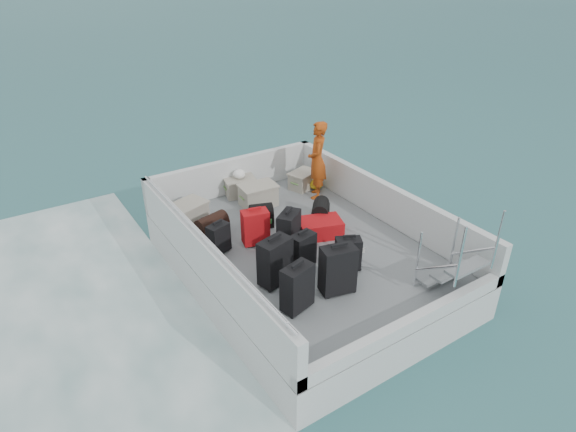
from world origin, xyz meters
name	(u,v)px	position (x,y,z in m)	size (l,w,h in m)	color
ground	(302,275)	(0.00, 0.00, 0.00)	(160.00, 160.00, 0.00)	#16484F
ferry_hull	(302,261)	(0.00, 0.00, 0.30)	(3.60, 5.00, 0.60)	silver
deck	(302,245)	(0.00, 0.00, 0.61)	(3.30, 4.70, 0.02)	slate
deck_fittings	(332,228)	(0.35, -0.32, 0.99)	(3.60, 5.00, 0.90)	silver
suitcase_0	(297,288)	(-0.98, -1.29, 0.96)	(0.44, 0.25, 0.68)	black
suitcase_1	(275,262)	(-0.92, -0.63, 0.98)	(0.48, 0.28, 0.72)	black
suitcase_2	(219,239)	(-1.24, 0.54, 0.87)	(0.35, 0.21, 0.51)	black
suitcase_3	(338,270)	(-0.30, -1.29, 0.99)	(0.48, 0.28, 0.73)	black
suitcase_4	(303,251)	(-0.36, -0.52, 0.91)	(0.38, 0.23, 0.57)	black
suitcase_5	(255,228)	(-0.62, 0.46, 0.92)	(0.43, 0.26, 0.60)	#B60E10
suitcase_6	(348,254)	(0.18, -0.94, 0.89)	(0.38, 0.22, 0.53)	black
suitcase_7	(289,230)	(-0.22, 0.06, 0.93)	(0.45, 0.26, 0.63)	black
suitcase_8	(320,228)	(0.43, 0.10, 0.76)	(0.48, 0.73, 0.29)	#B60E10
duffel_0	(212,229)	(-1.13, 1.04, 0.78)	(0.54, 0.30, 0.32)	black
duffel_1	(261,217)	(-0.24, 0.93, 0.78)	(0.40, 0.30, 0.32)	black
duffel_2	(321,214)	(0.71, 0.46, 0.78)	(0.45, 0.30, 0.32)	black
crate_0	(188,215)	(-1.30, 1.67, 0.81)	(0.63, 0.43, 0.38)	#AAA494
crate_1	(258,196)	(0.11, 1.63, 0.81)	(0.65, 0.45, 0.39)	#AAA494
crate_2	(240,187)	(0.02, 2.20, 0.79)	(0.56, 0.38, 0.34)	#AAA494
crate_3	(303,181)	(1.26, 1.80, 0.78)	(0.53, 0.37, 0.32)	#AAA494
yellow_bag	(316,184)	(1.45, 1.61, 0.73)	(0.28, 0.26, 0.22)	gold
white_bag	(239,175)	(0.02, 2.20, 1.05)	(0.24, 0.24, 0.18)	white
passenger	(317,160)	(1.26, 1.34, 1.38)	(0.56, 0.36, 1.52)	#E95916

